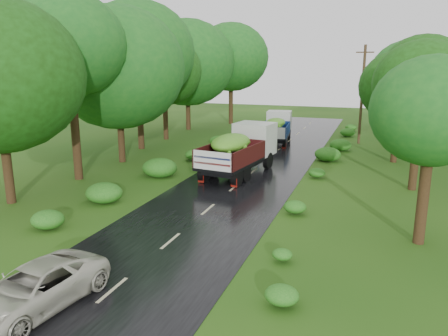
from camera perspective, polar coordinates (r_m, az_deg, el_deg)
The scene contains 10 objects.
ground at distance 14.30m, azimuth -14.37°, elevation -15.23°, with size 120.00×120.00×0.00m, color #1A460F.
road at distance 18.22m, azimuth -5.59°, elevation -8.31°, with size 6.50×80.00×0.02m, color black.
road_lines at distance 19.06m, azimuth -4.32°, elevation -7.23°, with size 0.12×69.60×0.00m.
truck_near at distance 27.16m, azimuth 2.28°, elevation 2.71°, with size 3.36×7.24×2.93m.
truck_far at distance 38.07m, azimuth 6.92°, elevation 5.45°, with size 2.82×6.29×2.56m.
car at distance 13.76m, azimuth -23.55°, elevation -14.21°, with size 2.03×4.41×1.23m, color beige.
utility_pole at distance 38.92m, azimuth 17.59°, elevation 9.23°, with size 1.44×0.24×8.23m.
trees_left at distance 35.95m, azimuth -9.45°, elevation 13.45°, with size 6.94×35.08×9.42m.
trees_right at distance 35.03m, azimuth 23.60°, elevation 10.40°, with size 5.37×33.56×7.59m.
shrubs at distance 26.14m, azimuth 2.72°, elevation -0.67°, with size 11.90×44.00×0.70m.
Camera 1 is at (7.26, -10.27, 6.80)m, focal length 35.00 mm.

